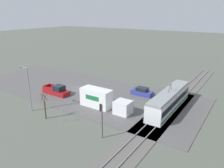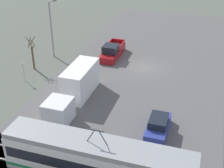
# 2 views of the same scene
# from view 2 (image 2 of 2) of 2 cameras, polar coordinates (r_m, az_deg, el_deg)

# --- Properties ---
(ground_plane) EXTENTS (320.00, 320.00, 0.00)m
(ground_plane) POSITION_cam_2_polar(r_m,az_deg,el_deg) (39.96, 5.83, 2.91)
(ground_plane) COLOR #565B51
(road_surface) EXTENTS (19.65, 50.55, 0.08)m
(road_surface) POSITION_cam_2_polar(r_m,az_deg,el_deg) (39.94, 5.84, 2.96)
(road_surface) COLOR #565454
(road_surface) RESTS_ON ground
(light_rail_tram) EXTENTS (14.14, 2.67, 4.33)m
(light_rail_tram) POSITION_cam_2_polar(r_m,az_deg,el_deg) (23.47, -2.64, -13.80)
(light_rail_tram) COLOR white
(light_rail_tram) RESTS_ON ground
(box_truck) EXTENTS (2.36, 9.48, 3.19)m
(box_truck) POSITION_cam_2_polar(r_m,az_deg,el_deg) (32.60, -6.66, -0.52)
(box_truck) COLOR silver
(box_truck) RESTS_ON ground
(pickup_truck) EXTENTS (2.03, 5.87, 1.91)m
(pickup_truck) POSITION_cam_2_polar(r_m,az_deg,el_deg) (42.54, 0.03, 5.94)
(pickup_truck) COLOR maroon
(pickup_truck) RESTS_ON ground
(sedan_car_0) EXTENTS (1.80, 4.24, 1.59)m
(sedan_car_0) POSITION_cam_2_polar(r_m,az_deg,el_deg) (28.40, 8.41, -7.64)
(sedan_car_0) COLOR navy
(sedan_car_0) RESTS_ON ground
(street_tree) EXTENTS (1.04, 0.86, 4.36)m
(street_tree) POSITION_cam_2_polar(r_m,az_deg,el_deg) (39.96, -14.32, 5.25)
(street_tree) COLOR brown
(street_tree) RESTS_ON ground
(street_lamp_near_crossing) EXTENTS (0.36, 1.95, 7.52)m
(street_lamp_near_crossing) POSITION_cam_2_polar(r_m,az_deg,el_deg) (42.38, -10.94, 10.50)
(street_lamp_near_crossing) COLOR gray
(street_lamp_near_crossing) RESTS_ON ground
(no_parking_sign) EXTENTS (0.32, 0.08, 2.30)m
(no_parking_sign) POSITION_cam_2_polar(r_m,az_deg,el_deg) (37.52, -15.84, 2.43)
(no_parking_sign) COLOR gray
(no_parking_sign) RESTS_ON ground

